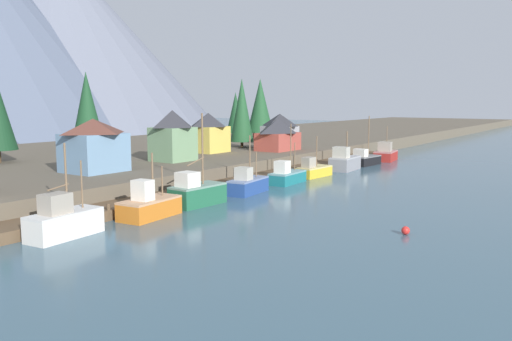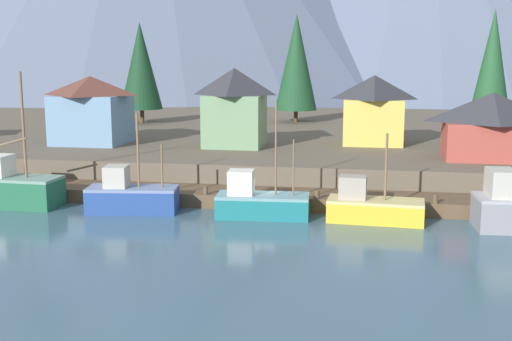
{
  "view_description": "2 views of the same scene",
  "coord_description": "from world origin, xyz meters",
  "px_view_note": "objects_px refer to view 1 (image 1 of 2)",
  "views": [
    {
      "loc": [
        -59.33,
        -38.64,
        11.12
      ],
      "look_at": [
        -1.28,
        2.32,
        1.63
      ],
      "focal_mm": 37.09,
      "sensor_mm": 36.0,
      "label": 1
    },
    {
      "loc": [
        7.62,
        -43.95,
        10.95
      ],
      "look_at": [
        -0.67,
        2.15,
        2.52
      ],
      "focal_mm": 45.45,
      "sensor_mm": 36.0,
      "label": 2
    }
  ],
  "objects_px": {
    "fishing_boat_green": "(197,193)",
    "conifer_mid_right": "(242,110)",
    "fishing_boat_teal": "(287,176)",
    "conifer_near_left": "(254,119)",
    "house_red": "(278,134)",
    "conifer_mid_left": "(260,106)",
    "house_grey": "(280,129)",
    "house_yellow": "(209,132)",
    "house_blue": "(94,145)",
    "fishing_boat_white": "(63,221)",
    "fishing_boat_blue": "(247,184)",
    "fishing_boat_grey": "(344,162)",
    "conifer_near_right": "(236,113)",
    "fishing_boat_orange": "(149,206)",
    "fishing_boat_yellow": "(313,170)",
    "fishing_boat_red": "(385,154)",
    "fishing_boat_black": "(365,159)",
    "house_green": "(173,135)",
    "conifer_back_left": "(87,107)",
    "channel_buoy": "(406,230)"
  },
  "relations": [
    {
      "from": "fishing_boat_orange",
      "to": "house_grey",
      "type": "height_order",
      "value": "house_grey"
    },
    {
      "from": "conifer_mid_right",
      "to": "fishing_boat_yellow",
      "type": "bearing_deg",
      "value": -116.81
    },
    {
      "from": "house_yellow",
      "to": "conifer_near_left",
      "type": "relative_size",
      "value": 0.9
    },
    {
      "from": "fishing_boat_orange",
      "to": "conifer_mid_right",
      "type": "relative_size",
      "value": 0.52
    },
    {
      "from": "fishing_boat_white",
      "to": "fishing_boat_teal",
      "type": "xyz_separation_m",
      "value": [
        34.37,
        0.06,
        -0.33
      ]
    },
    {
      "from": "channel_buoy",
      "to": "fishing_boat_grey",
      "type": "bearing_deg",
      "value": 32.89
    },
    {
      "from": "fishing_boat_black",
      "to": "conifer_near_left",
      "type": "bearing_deg",
      "value": 69.78
    },
    {
      "from": "conifer_mid_left",
      "to": "conifer_mid_right",
      "type": "height_order",
      "value": "conifer_mid_left"
    },
    {
      "from": "fishing_boat_yellow",
      "to": "fishing_boat_green",
      "type": "bearing_deg",
      "value": -176.54
    },
    {
      "from": "fishing_boat_grey",
      "to": "house_red",
      "type": "distance_m",
      "value": 13.24
    },
    {
      "from": "conifer_mid_left",
      "to": "house_red",
      "type": "bearing_deg",
      "value": -138.86
    },
    {
      "from": "fishing_boat_white",
      "to": "fishing_boat_blue",
      "type": "relative_size",
      "value": 1.11
    },
    {
      "from": "house_yellow",
      "to": "fishing_boat_red",
      "type": "bearing_deg",
      "value": -38.48
    },
    {
      "from": "fishing_boat_green",
      "to": "fishing_boat_teal",
      "type": "bearing_deg",
      "value": 1.94
    },
    {
      "from": "house_grey",
      "to": "house_green",
      "type": "xyz_separation_m",
      "value": [
        -33.22,
        -3.23,
        0.64
      ]
    },
    {
      "from": "fishing_boat_teal",
      "to": "conifer_near_left",
      "type": "bearing_deg",
      "value": 36.39
    },
    {
      "from": "fishing_boat_blue",
      "to": "conifer_back_left",
      "type": "relative_size",
      "value": 0.52
    },
    {
      "from": "house_red",
      "to": "conifer_mid_right",
      "type": "distance_m",
      "value": 9.6
    },
    {
      "from": "conifer_near_left",
      "to": "conifer_mid_right",
      "type": "relative_size",
      "value": 0.58
    },
    {
      "from": "conifer_near_right",
      "to": "conifer_near_left",
      "type": "bearing_deg",
      "value": 5.07
    },
    {
      "from": "fishing_boat_yellow",
      "to": "house_green",
      "type": "height_order",
      "value": "house_green"
    },
    {
      "from": "house_blue",
      "to": "conifer_mid_right",
      "type": "distance_m",
      "value": 37.66
    },
    {
      "from": "house_red",
      "to": "conifer_mid_left",
      "type": "height_order",
      "value": "conifer_mid_left"
    },
    {
      "from": "house_blue",
      "to": "house_red",
      "type": "xyz_separation_m",
      "value": [
        35.9,
        -3.24,
        -0.49
      ]
    },
    {
      "from": "fishing_boat_yellow",
      "to": "conifer_back_left",
      "type": "distance_m",
      "value": 40.92
    },
    {
      "from": "fishing_boat_red",
      "to": "channel_buoy",
      "type": "relative_size",
      "value": 9.54
    },
    {
      "from": "conifer_mid_left",
      "to": "conifer_back_left",
      "type": "xyz_separation_m",
      "value": [
        -39.77,
        8.39,
        0.07
      ]
    },
    {
      "from": "conifer_near_left",
      "to": "conifer_mid_left",
      "type": "xyz_separation_m",
      "value": [
        -3.58,
        -4.26,
        3.26
      ]
    },
    {
      "from": "fishing_boat_teal",
      "to": "conifer_mid_left",
      "type": "bearing_deg",
      "value": 35.26
    },
    {
      "from": "fishing_boat_green",
      "to": "conifer_mid_right",
      "type": "relative_size",
      "value": 0.78
    },
    {
      "from": "house_green",
      "to": "house_red",
      "type": "bearing_deg",
      "value": -9.26
    },
    {
      "from": "conifer_near_left",
      "to": "fishing_boat_red",
      "type": "bearing_deg",
      "value": -102.41
    },
    {
      "from": "fishing_boat_black",
      "to": "house_red",
      "type": "xyz_separation_m",
      "value": [
        -8.11,
        12.55,
        4.28
      ]
    },
    {
      "from": "fishing_boat_blue",
      "to": "conifer_near_right",
      "type": "xyz_separation_m",
      "value": [
        42.44,
        34.19,
        7.24
      ]
    },
    {
      "from": "house_yellow",
      "to": "conifer_mid_right",
      "type": "xyz_separation_m",
      "value": [
        10.61,
        0.99,
        3.46
      ]
    },
    {
      "from": "conifer_near_right",
      "to": "conifer_mid_left",
      "type": "relative_size",
      "value": 0.77
    },
    {
      "from": "fishing_boat_grey",
      "to": "house_red",
      "type": "xyz_separation_m",
      "value": [
        -0.01,
        12.64,
        3.94
      ]
    },
    {
      "from": "fishing_boat_blue",
      "to": "house_blue",
      "type": "xyz_separation_m",
      "value": [
        -9.84,
        15.76,
        4.65
      ]
    },
    {
      "from": "fishing_boat_grey",
      "to": "house_blue",
      "type": "distance_m",
      "value": 39.51
    },
    {
      "from": "house_grey",
      "to": "conifer_mid_right",
      "type": "xyz_separation_m",
      "value": [
        -10.01,
        1.82,
        3.74
      ]
    },
    {
      "from": "fishing_boat_yellow",
      "to": "fishing_boat_black",
      "type": "relative_size",
      "value": 0.76
    },
    {
      "from": "fishing_boat_orange",
      "to": "fishing_boat_teal",
      "type": "xyz_separation_m",
      "value": [
        25.23,
        0.3,
        -0.12
      ]
    },
    {
      "from": "house_grey",
      "to": "house_yellow",
      "type": "bearing_deg",
      "value": 177.7
    },
    {
      "from": "conifer_near_right",
      "to": "house_grey",
      "type": "bearing_deg",
      "value": -109.16
    },
    {
      "from": "fishing_boat_grey",
      "to": "conifer_near_right",
      "type": "bearing_deg",
      "value": 60.41
    },
    {
      "from": "fishing_boat_grey",
      "to": "house_red",
      "type": "relative_size",
      "value": 0.84
    },
    {
      "from": "fishing_boat_red",
      "to": "house_grey",
      "type": "bearing_deg",
      "value": 96.11
    },
    {
      "from": "fishing_boat_blue",
      "to": "house_blue",
      "type": "bearing_deg",
      "value": 114.16
    },
    {
      "from": "conifer_mid_left",
      "to": "house_grey",
      "type": "bearing_deg",
      "value": -130.13
    },
    {
      "from": "fishing_boat_blue",
      "to": "fishing_boat_grey",
      "type": "xyz_separation_m",
      "value": [
        26.06,
        -0.13,
        0.22
      ]
    }
  ]
}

